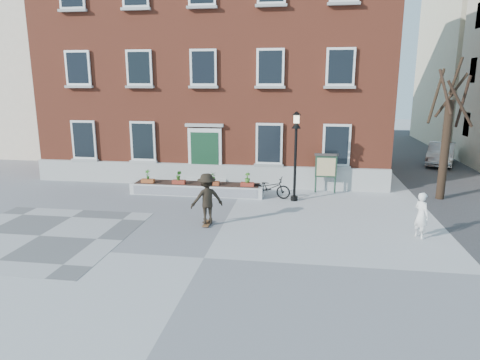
% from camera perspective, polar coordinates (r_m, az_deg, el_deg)
% --- Properties ---
extents(ground, '(100.00, 100.00, 0.00)m').
position_cam_1_polar(ground, '(13.08, -4.83, -10.32)').
color(ground, '#9B9B9D').
rests_on(ground, ground).
extents(checker_patch, '(6.00, 6.00, 0.01)m').
position_cam_1_polar(checker_patch, '(16.28, -25.14, -6.75)').
color(checker_patch, '#525254').
rests_on(checker_patch, ground).
extents(distant_building, '(10.00, 12.00, 13.00)m').
position_cam_1_polar(distant_building, '(37.92, -25.67, 13.86)').
color(distant_building, beige).
rests_on(distant_building, ground).
extents(bicycle, '(1.91, 0.88, 0.97)m').
position_cam_1_polar(bicycle, '(19.33, 4.03, -1.01)').
color(bicycle, black).
rests_on(bicycle, ground).
extents(parked_car, '(2.78, 4.48, 1.39)m').
position_cam_1_polar(parked_car, '(29.77, 25.21, 3.19)').
color(parked_car, '#B4B6B9').
rests_on(parked_car, ground).
extents(bystander, '(0.61, 0.69, 1.58)m').
position_cam_1_polar(bystander, '(15.61, 23.03, -4.35)').
color(bystander, silver).
rests_on(bystander, ground).
extents(brick_building, '(18.40, 10.85, 12.60)m').
position_cam_1_polar(brick_building, '(26.11, -2.29, 15.56)').
color(brick_building, brown).
rests_on(brick_building, ground).
extents(planter_assembly, '(6.20, 1.12, 1.15)m').
position_cam_1_polar(planter_assembly, '(20.05, -5.71, -1.05)').
color(planter_assembly, silver).
rests_on(planter_assembly, ground).
extents(bare_tree, '(1.83, 1.83, 6.16)m').
position_cam_1_polar(bare_tree, '(20.76, 25.82, 5.18)').
color(bare_tree, black).
rests_on(bare_tree, ground).
extents(lamp_post, '(0.40, 0.40, 3.93)m').
position_cam_1_polar(lamp_post, '(18.61, 7.45, 4.82)').
color(lamp_post, black).
rests_on(lamp_post, ground).
extents(notice_board, '(1.10, 0.16, 1.87)m').
position_cam_1_polar(notice_board, '(20.43, 11.40, 1.78)').
color(notice_board, '#1B3726').
rests_on(notice_board, ground).
extents(skateboarder, '(1.39, 1.17, 1.94)m').
position_cam_1_polar(skateboarder, '(15.60, -4.44, -2.49)').
color(skateboarder, brown).
rests_on(skateboarder, ground).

